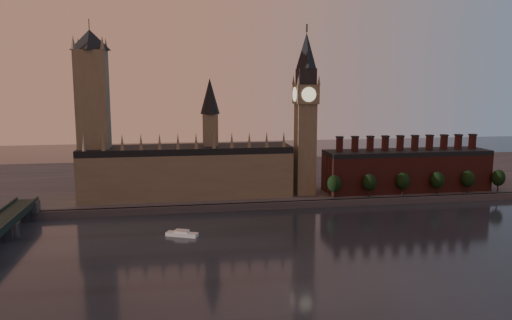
{
  "coord_description": "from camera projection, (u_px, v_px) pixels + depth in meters",
  "views": [
    {
      "loc": [
        -73.55,
        -196.6,
        74.27
      ],
      "look_at": [
        -31.11,
        55.0,
        35.42
      ],
      "focal_mm": 35.0,
      "sensor_mm": 36.0,
      "label": 1
    }
  ],
  "objects": [
    {
      "name": "palace_of_westminster",
      "position": [
        188.0,
        169.0,
        313.1
      ],
      "size": [
        130.0,
        30.3,
        74.0
      ],
      "color": "#786D55",
      "rests_on": "north_bank"
    },
    {
      "name": "embankment_tree_2",
      "position": [
        403.0,
        181.0,
        317.0
      ],
      "size": [
        8.6,
        8.6,
        14.88
      ],
      "color": "black",
      "rests_on": "north_bank"
    },
    {
      "name": "chimney_block",
      "position": [
        406.0,
        170.0,
        332.63
      ],
      "size": [
        110.0,
        25.0,
        37.0
      ],
      "color": "#592622",
      "rests_on": "north_bank"
    },
    {
      "name": "north_bank",
      "position": [
        269.0,
        178.0,
        388.19
      ],
      "size": [
        900.0,
        182.0,
        4.0
      ],
      "color": "#4C4C52",
      "rests_on": "ground"
    },
    {
      "name": "embankment_tree_1",
      "position": [
        369.0,
        182.0,
        312.04
      ],
      "size": [
        8.6,
        8.6,
        14.88
      ],
      "color": "black",
      "rests_on": "north_bank"
    },
    {
      "name": "big_ben",
      "position": [
        306.0,
        112.0,
        315.25
      ],
      "size": [
        15.0,
        15.0,
        107.0
      ],
      "color": "#786D55",
      "rests_on": "north_bank"
    },
    {
      "name": "ground",
      "position": [
        348.0,
        258.0,
        214.93
      ],
      "size": [
        900.0,
        900.0,
        0.0
      ],
      "primitive_type": "plane",
      "color": "black",
      "rests_on": "ground"
    },
    {
      "name": "embankment_tree_3",
      "position": [
        437.0,
        180.0,
        319.74
      ],
      "size": [
        8.6,
        8.6,
        14.88
      ],
      "color": "black",
      "rests_on": "north_bank"
    },
    {
      "name": "river_boat",
      "position": [
        182.0,
        234.0,
        246.08
      ],
      "size": [
        16.38,
        10.55,
        3.18
      ],
      "rotation": [
        0.0,
        0.0,
        -0.41
      ],
      "color": "silver",
      "rests_on": "ground"
    },
    {
      "name": "embankment_tree_4",
      "position": [
        468.0,
        179.0,
        324.29
      ],
      "size": [
        8.6,
        8.6,
        14.88
      ],
      "color": "black",
      "rests_on": "north_bank"
    },
    {
      "name": "embankment_tree_5",
      "position": [
        498.0,
        178.0,
        327.11
      ],
      "size": [
        8.6,
        8.6,
        14.88
      ],
      "color": "black",
      "rests_on": "north_bank"
    },
    {
      "name": "embankment_tree_0",
      "position": [
        334.0,
        184.0,
        308.3
      ],
      "size": [
        8.6,
        8.6,
        14.88
      ],
      "color": "black",
      "rests_on": "north_bank"
    },
    {
      "name": "victoria_tower",
      "position": [
        93.0,
        110.0,
        298.41
      ],
      "size": [
        24.0,
        24.0,
        108.0
      ],
      "color": "#786D55",
      "rests_on": "north_bank"
    }
  ]
}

